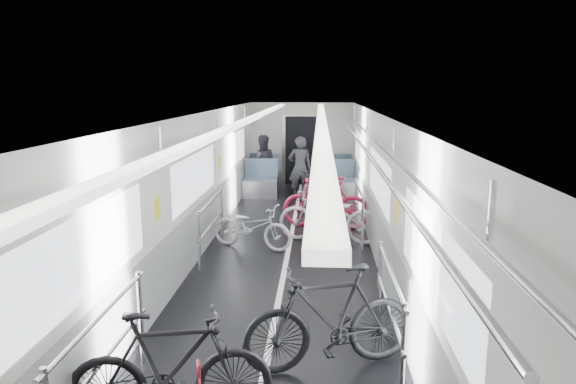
% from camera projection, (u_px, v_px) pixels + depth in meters
% --- Properties ---
extents(car_shell, '(3.02, 14.01, 2.41)m').
position_uv_depth(car_shell, '(292.00, 176.00, 10.01)').
color(car_shell, black).
rests_on(car_shell, ground).
extents(bike_left_mid, '(1.76, 0.78, 1.02)m').
position_uv_depth(bike_left_mid, '(171.00, 368.00, 4.29)').
color(bike_left_mid, black).
rests_on(bike_left_mid, floor).
extents(bike_left_far, '(1.60, 0.97, 0.79)m').
position_uv_depth(bike_left_far, '(252.00, 227.00, 9.10)').
color(bike_left_far, silver).
rests_on(bike_left_far, floor).
extents(bike_right_near, '(1.87, 1.03, 1.08)m').
position_uv_depth(bike_right_near, '(330.00, 318.00, 5.16)').
color(bike_right_near, black).
rests_on(bike_right_near, floor).
extents(bike_right_mid, '(2.01, 1.02, 1.01)m').
position_uv_depth(bike_right_mid, '(330.00, 216.00, 9.44)').
color(bike_right_mid, '#A3A3A8').
rests_on(bike_right_mid, floor).
extents(bike_right_far, '(1.84, 0.76, 1.07)m').
position_uv_depth(bike_right_far, '(326.00, 202.00, 10.40)').
color(bike_right_far, '#B51638').
rests_on(bike_right_far, floor).
extents(bike_aisle, '(0.57, 1.55, 0.81)m').
position_uv_depth(bike_aisle, '(310.00, 184.00, 13.09)').
color(bike_aisle, black).
rests_on(bike_aisle, floor).
extents(person_standing, '(0.62, 0.42, 1.63)m').
position_uv_depth(person_standing, '(300.00, 168.00, 13.02)').
color(person_standing, black).
rests_on(person_standing, floor).
extents(person_seated, '(0.87, 0.75, 1.57)m').
position_uv_depth(person_seated, '(262.00, 164.00, 13.99)').
color(person_seated, '#36313A').
rests_on(person_seated, floor).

